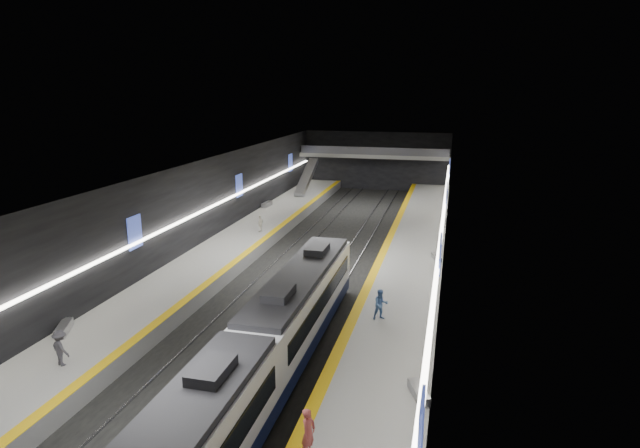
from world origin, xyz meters
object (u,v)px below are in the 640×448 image
(train, at_px, (252,368))
(passenger_right_a, at_px, (308,433))
(escalator, at_px, (307,177))
(passenger_left_b, at_px, (60,348))
(bench_left_near, at_px, (64,328))
(passenger_right_b, at_px, (381,305))
(bench_right_far, at_px, (436,257))
(bench_right_near, at_px, (419,393))
(bench_left_far, at_px, (267,204))
(passenger_left_a, at_px, (260,224))

(train, xyz_separation_m, passenger_right_a, (3.43, -3.38, -0.27))
(escalator, bearing_deg, passenger_left_b, -89.52)
(passenger_left_b, bearing_deg, bench_left_near, -31.81)
(passenger_right_a, distance_m, passenger_right_b, 12.27)
(train, bearing_deg, bench_right_far, 71.39)
(train, distance_m, passenger_right_b, 9.87)
(passenger_right_a, height_order, passenger_right_b, passenger_right_a)
(bench_left_near, xyz_separation_m, bench_right_near, (19.00, -1.64, -0.02))
(bench_left_near, relative_size, bench_left_far, 0.95)
(escalator, xyz_separation_m, bench_right_far, (17.00, -24.12, -1.70))
(passenger_right_a, relative_size, passenger_left_b, 1.05)
(train, bearing_deg, bench_right_near, 11.28)
(bench_right_near, relative_size, passenger_left_a, 1.14)
(passenger_right_a, relative_size, passenger_left_a, 1.21)
(train, relative_size, passenger_right_b, 16.92)
(bench_left_far, bearing_deg, bench_left_near, -87.41)
(passenger_right_b, bearing_deg, passenger_right_a, -121.05)
(train, distance_m, escalator, 46.01)
(train, bearing_deg, passenger_right_a, -44.51)
(bench_left_far, height_order, bench_right_near, bench_left_far)
(bench_right_near, height_order, passenger_right_a, passenger_right_a)
(bench_left_far, distance_m, passenger_left_b, 35.58)
(train, distance_m, passenger_left_a, 26.73)
(train, relative_size, escalator, 3.76)
(train, xyz_separation_m, bench_right_far, (7.00, 20.79, -1.00))
(bench_right_near, distance_m, passenger_right_a, 6.00)
(bench_left_near, distance_m, passenger_right_b, 17.35)
(passenger_right_a, bearing_deg, passenger_right_b, 10.27)
(bench_right_near, distance_m, passenger_left_b, 16.70)
(bench_right_near, distance_m, passenger_right_b, 7.96)
(bench_left_near, distance_m, passenger_left_a, 22.38)
(train, distance_m, passenger_left_b, 9.63)
(escalator, height_order, passenger_left_b, escalator)
(bench_left_far, height_order, passenger_right_b, passenger_right_b)
(passenger_right_a, relative_size, passenger_right_b, 1.04)
(bench_left_near, height_order, passenger_left_b, passenger_left_b)
(bench_right_far, relative_size, passenger_right_b, 0.92)
(bench_left_far, bearing_deg, passenger_right_b, -55.89)
(escalator, bearing_deg, passenger_right_a, -74.45)
(bench_right_far, height_order, passenger_left_b, passenger_left_b)
(bench_left_far, xyz_separation_m, passenger_left_a, (3.08, -10.30, 0.52))
(escalator, xyz_separation_m, bench_left_far, (-2.00, -9.41, -1.66))
(bench_left_far, height_order, passenger_left_b, passenger_left_b)
(train, xyz_separation_m, passenger_left_a, (-8.92, 25.19, -0.43))
(train, xyz_separation_m, bench_left_far, (-12.00, 35.50, -0.95))
(bench_right_near, relative_size, passenger_right_b, 0.98)
(bench_right_near, height_order, bench_right_far, bench_right_near)
(passenger_right_b, bearing_deg, train, -142.90)
(passenger_left_a, bearing_deg, escalator, -167.68)
(bench_left_near, xyz_separation_m, bench_left_far, (0.00, 32.46, 0.01))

